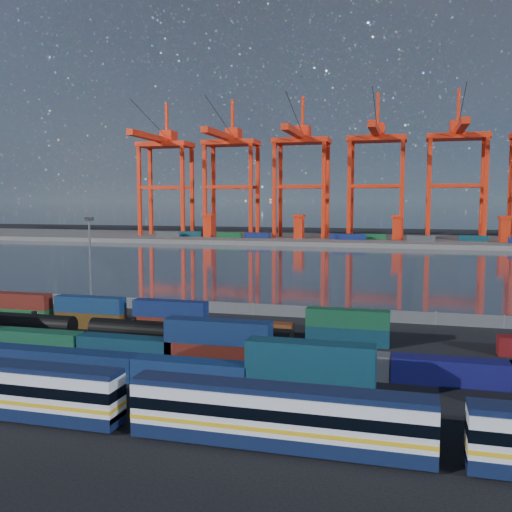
# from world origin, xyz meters

# --- Properties ---
(ground) EXTENTS (700.00, 700.00, 0.00)m
(ground) POSITION_xyz_m (0.00, 0.00, 0.00)
(ground) COLOR black
(ground) RESTS_ON ground
(harbor_water) EXTENTS (700.00, 700.00, 0.00)m
(harbor_water) POSITION_xyz_m (0.00, 105.00, 0.01)
(harbor_water) COLOR #2E3642
(harbor_water) RESTS_ON ground
(far_quay) EXTENTS (700.00, 70.00, 2.00)m
(far_quay) POSITION_xyz_m (0.00, 210.00, 1.00)
(far_quay) COLOR #514F4C
(far_quay) RESTS_ON ground
(distant_mountains) EXTENTS (2470.00, 1100.00, 520.00)m
(distant_mountains) POSITION_xyz_m (63.02, 1600.00, 220.29)
(distant_mountains) COLOR #1E2630
(distant_mountains) RESTS_ON ground
(passenger_train) EXTENTS (76.13, 2.98, 5.11)m
(passenger_train) POSITION_xyz_m (16.08, -22.68, 2.57)
(passenger_train) COLOR silver
(passenger_train) RESTS_ON ground
(container_row_south) EXTENTS (140.92, 2.61, 5.57)m
(container_row_south) POSITION_xyz_m (-5.94, -10.05, 2.03)
(container_row_south) COLOR #46484B
(container_row_south) RESTS_ON ground
(container_row_mid) EXTENTS (141.32, 2.60, 5.54)m
(container_row_mid) POSITION_xyz_m (-6.62, -2.33, 1.85)
(container_row_mid) COLOR #474A4C
(container_row_mid) RESTS_ON ground
(container_row_north) EXTENTS (140.68, 2.28, 4.87)m
(container_row_north) POSITION_xyz_m (-17.64, 11.91, 2.13)
(container_row_north) COLOR navy
(container_row_north) RESTS_ON ground
(waterfront_fence) EXTENTS (160.12, 0.12, 2.20)m
(waterfront_fence) POSITION_xyz_m (-0.00, 28.00, 1.00)
(waterfront_fence) COLOR #595B5E
(waterfront_fence) RESTS_ON ground
(yard_light_mast) EXTENTS (1.60, 0.40, 16.60)m
(yard_light_mast) POSITION_xyz_m (-30.00, 26.00, 9.30)
(yard_light_mast) COLOR slate
(yard_light_mast) RESTS_ON ground
(gantry_cranes) EXTENTS (201.54, 50.97, 69.02)m
(gantry_cranes) POSITION_xyz_m (-7.50, 203.17, 42.31)
(gantry_cranes) COLOR red
(gantry_cranes) RESTS_ON ground
(quay_containers) EXTENTS (172.58, 10.99, 2.60)m
(quay_containers) POSITION_xyz_m (-11.00, 195.46, 3.30)
(quay_containers) COLOR navy
(quay_containers) RESTS_ON far_quay
(straddle_carriers) EXTENTS (140.00, 7.00, 11.10)m
(straddle_carriers) POSITION_xyz_m (-2.50, 200.00, 7.82)
(straddle_carriers) COLOR red
(straddle_carriers) RESTS_ON far_quay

